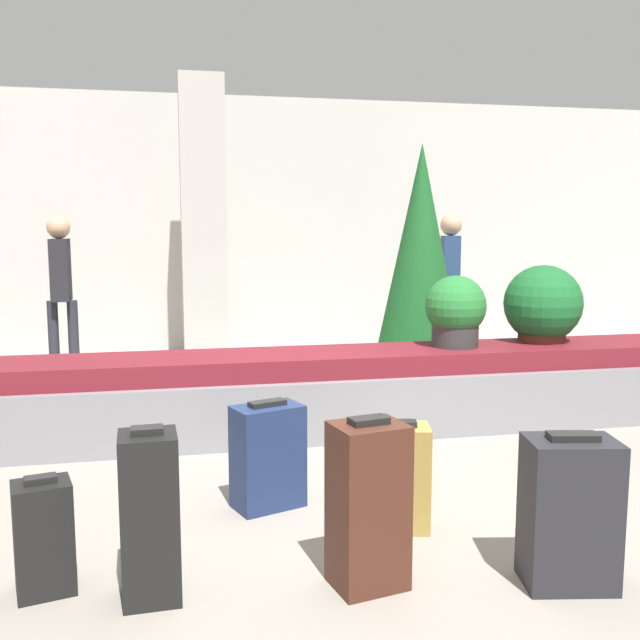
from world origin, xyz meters
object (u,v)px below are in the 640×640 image
suitcase_4 (368,505)px  suitcase_5 (44,537)px  pillar (203,226)px  suitcase_3 (399,477)px  suitcase_0 (569,512)px  potted_plant_0 (456,311)px  traveler_0 (61,281)px  decorated_tree (420,259)px  traveler_1 (450,276)px  suitcase_1 (268,456)px  potted_plant_1 (543,306)px  suitcase_2 (150,516)px

suitcase_4 → suitcase_5: size_ratio=1.46×
pillar → suitcase_5: pillar is taller
suitcase_3 → suitcase_5: suitcase_3 is taller
suitcase_0 → suitcase_3: (-0.55, 0.73, -0.06)m
pillar → potted_plant_0: 3.32m
suitcase_3 → traveler_0: bearing=130.2°
suitcase_4 → decorated_tree: decorated_tree is taller
suitcase_5 → traveler_1: traveler_1 is taller
suitcase_1 → potted_plant_1: 3.05m
potted_plant_0 → traveler_0: bearing=143.6°
suitcase_0 → decorated_tree: decorated_tree is taller
suitcase_1 → potted_plant_1: potted_plant_1 is taller
suitcase_2 → decorated_tree: size_ratio=0.32×
traveler_0 → traveler_1: bearing=-94.5°
traveler_0 → traveler_1: traveler_1 is taller
suitcase_0 → suitcase_2: 1.84m
suitcase_2 → suitcase_3: suitcase_2 is taller
suitcase_3 → suitcase_5: (-1.73, -0.32, -0.03)m
suitcase_1 → potted_plant_1: (2.55, 1.55, 0.63)m
suitcase_0 → suitcase_4: size_ratio=0.91×
suitcase_2 → decorated_tree: 4.48m
pillar → suitcase_5: bearing=-100.9°
pillar → suitcase_3: bearing=-80.2°
suitcase_5 → decorated_tree: decorated_tree is taller
suitcase_5 → traveler_1: 5.76m
suitcase_2 → suitcase_4: (0.94, -0.08, 0.01)m
suitcase_3 → potted_plant_1: bearing=58.8°
suitcase_5 → potted_plant_0: bearing=24.6°
suitcase_2 → potted_plant_0: potted_plant_0 is taller
suitcase_4 → decorated_tree: size_ratio=0.32×
traveler_1 → potted_plant_0: bearing=172.2°
suitcase_3 → suitcase_4: bearing=-108.0°
pillar → potted_plant_1: size_ratio=4.91×
pillar → suitcase_2: 5.19m
suitcase_3 → potted_plant_1: potted_plant_1 is taller
pillar → decorated_tree: size_ratio=1.34×
suitcase_0 → decorated_tree: (0.68, 3.87, 0.94)m
suitcase_1 → decorated_tree: 3.43m
suitcase_3 → suitcase_4: (-0.33, -0.55, 0.09)m
suitcase_5 → pillar: bearing=65.4°
decorated_tree → pillar: bearing=144.9°
suitcase_1 → potted_plant_1: bearing=11.8°
suitcase_1 → potted_plant_0: bearing=20.7°
suitcase_5 → suitcase_0: bearing=-23.8°
suitcase_2 → potted_plant_0: bearing=42.7°
suitcase_3 → potted_plant_0: potted_plant_0 is taller
suitcase_1 → decorated_tree: decorated_tree is taller
suitcase_4 → suitcase_5: 1.43m
suitcase_5 → suitcase_1: bearing=21.1°
suitcase_3 → traveler_0: 5.00m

